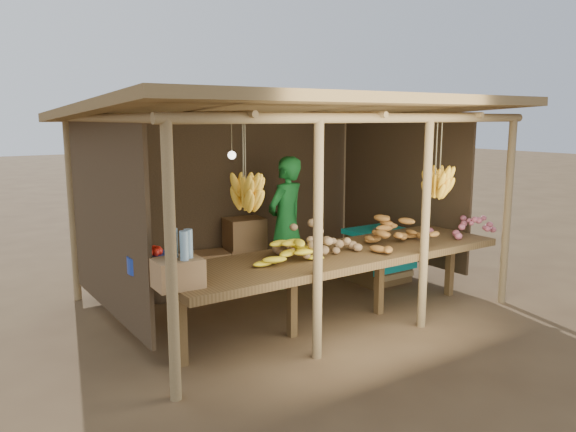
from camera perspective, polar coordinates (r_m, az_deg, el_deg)
ground at (r=6.91m, az=-0.00°, el=-8.60°), size 60.00×60.00×0.00m
stall_structure at (r=6.41m, az=0.28°, el=7.26°), size 4.70×3.50×2.43m
counter at (r=5.97m, az=5.16°, el=-4.26°), size 3.90×1.05×0.80m
potato_heap at (r=5.81m, az=2.85°, el=-2.19°), size 1.05×0.84×0.36m
sweet_potato_heap at (r=6.29m, az=11.32°, el=-1.46°), size 0.96×0.69×0.35m
onion_heap at (r=7.18m, az=17.67°, el=-0.31°), size 0.93×0.74×0.36m
banana_pile at (r=5.56m, az=-0.45°, el=-2.79°), size 0.73×0.52×0.35m
tomato_basin at (r=5.36m, az=-13.73°, el=-4.46°), size 0.44×0.44×0.23m
bottle_box at (r=4.79m, az=-11.18°, el=-4.94°), size 0.40×0.32×0.49m
vendor at (r=7.29m, az=-0.21°, el=-0.65°), size 0.72×0.59×1.71m
tarp_crate at (r=7.71m, az=9.21°, el=-3.80°), size 0.78×0.68×0.93m
carton_stack at (r=7.75m, az=-5.60°, el=-3.82°), size 1.11×0.46×0.81m
burlap_sacks at (r=6.98m, az=-14.43°, el=-6.57°), size 0.82×0.43×0.58m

